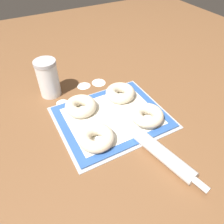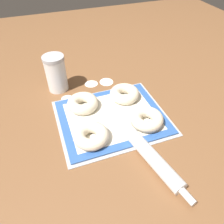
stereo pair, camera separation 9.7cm
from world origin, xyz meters
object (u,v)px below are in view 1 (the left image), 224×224
Objects in this scene: bagel_front_left at (96,138)px; bagel_back_left at (81,106)px; flour_canister at (48,78)px; rolling_pin at (159,151)px; bagel_back_right at (120,93)px; baking_tray at (112,117)px; bagel_front_right at (147,116)px.

bagel_back_left is (0.02, 0.19, 0.00)m from bagel_front_left.
rolling_pin is at bearing -66.81° from flour_canister.
rolling_pin is (-0.04, -0.34, -0.01)m from bagel_back_right.
bagel_back_right reaches higher than baking_tray.
bagel_front_left is at bearing -140.68° from baking_tray.
bagel_back_right is (0.21, 0.19, 0.00)m from bagel_front_left.
bagel_front_left is 1.00× the size of bagel_back_left.
bagel_back_left is at bearing -68.34° from flour_canister.
bagel_front_right is 0.77× the size of flour_canister.
baking_tray is 1.16× the size of rolling_pin.
flour_canister is at bearing 113.19° from rolling_pin.
bagel_front_left is at bearing 138.34° from rolling_pin.
bagel_back_right is at bearing -35.13° from flour_canister.
bagel_back_left is 0.35× the size of rolling_pin.
flour_canister is (-0.29, 0.37, 0.05)m from bagel_front_right.
bagel_front_right and bagel_back_left have the same top height.
bagel_back_left is at bearing 139.69° from bagel_front_right.
rolling_pin is at bearing -41.66° from bagel_front_left.
baking_tray is at bearing 39.32° from bagel_front_left.
rolling_pin is (0.17, -0.15, -0.01)m from bagel_front_left.
bagel_back_right is at bearing 0.21° from bagel_back_left.
baking_tray is at bearing -44.00° from bagel_back_left.
bagel_front_right and bagel_back_right have the same top height.
baking_tray is 2.57× the size of flour_canister.
baking_tray is 3.36× the size of bagel_front_right.
bagel_front_right is 0.47m from flour_canister.
flour_canister is (-0.17, 0.28, 0.08)m from baking_tray.
bagel_front_right is (0.23, 0.01, 0.00)m from bagel_front_left.
baking_tray is 0.15m from bagel_front_left.
rolling_pin is at bearing -77.76° from baking_tray.
bagel_back_right is 0.34m from rolling_pin.
bagel_back_left reaches higher than baking_tray.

